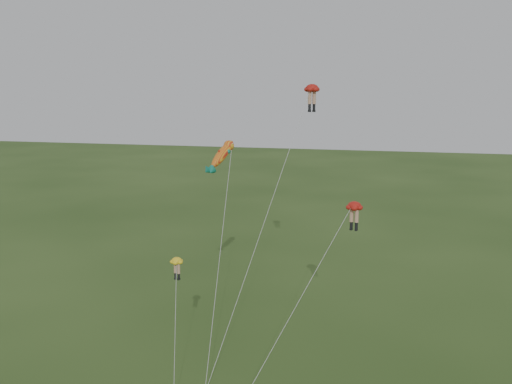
# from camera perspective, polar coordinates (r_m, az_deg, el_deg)

# --- Properties ---
(legs_kite_red_high) EXTENTS (6.06, 14.18, 20.66)m
(legs_kite_red_high) POSITION_cam_1_polar(r_m,az_deg,el_deg) (46.55, 5.42, 9.54)
(legs_kite_red_high) COLOR #B31A12
(legs_kite_red_high) RESTS_ON ground
(legs_kite_red_mid) EXTENTS (7.24, 10.68, 12.20)m
(legs_kite_red_mid) POSITION_cam_1_polar(r_m,az_deg,el_deg) (42.20, 9.59, -1.97)
(legs_kite_red_mid) COLOR #B31A12
(legs_kite_red_mid) RESTS_ON ground
(legs_kite_yellow) EXTENTS (1.25, 3.40, 9.41)m
(legs_kite_yellow) POSITION_cam_1_polar(r_m,az_deg,el_deg) (38.24, -7.95, -7.72)
(legs_kite_yellow) COLOR yellow
(legs_kite_yellow) RESTS_ON ground
(fish_kite) EXTENTS (3.30, 13.75, 16.50)m
(fish_kite) POSITION_cam_1_polar(r_m,az_deg,el_deg) (45.08, -3.39, 3.69)
(fish_kite) COLOR gold
(fish_kite) RESTS_ON ground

